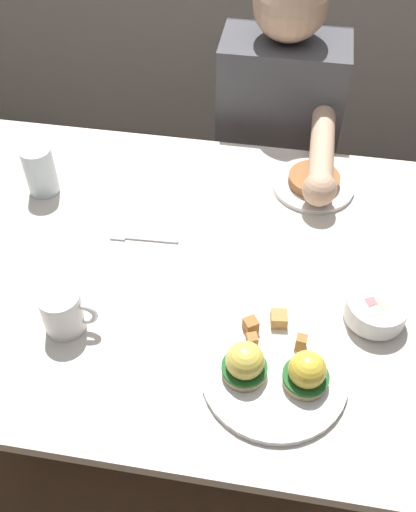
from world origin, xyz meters
name	(u,v)px	position (x,y,z in m)	size (l,w,h in m)	color
ground_plane	(173,422)	(0.00, 0.00, 0.00)	(6.00, 6.00, 0.00)	brown
dining_table	(161,293)	(0.00, 0.00, 0.63)	(1.20, 0.90, 0.74)	silver
eggs_benedict_plate	(274,370)	(0.27, -0.24, 0.77)	(0.27, 0.27, 0.09)	white
fruit_bowl	(375,310)	(0.46, -0.08, 0.77)	(0.12, 0.12, 0.06)	white
coffee_mug	(63,311)	(-0.14, -0.20, 0.79)	(0.11, 0.08, 0.09)	white
fork	(140,238)	(-0.06, 0.06, 0.74)	(0.16, 0.03, 0.00)	silver
water_glass_near	(41,173)	(-0.33, 0.19, 0.79)	(0.07, 0.07, 0.12)	silver
side_plate	(313,183)	(0.32, 0.31, 0.75)	(0.20, 0.20, 0.04)	white
diner_person	(277,141)	(0.21, 0.60, 0.65)	(0.34, 0.54, 1.14)	#33333D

